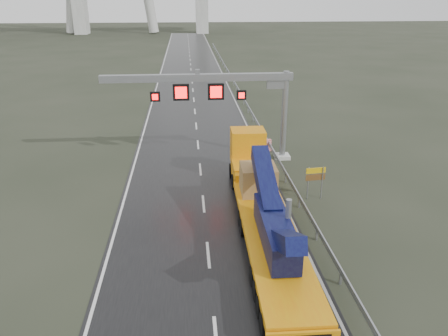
{
  "coord_description": "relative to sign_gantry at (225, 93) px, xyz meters",
  "views": [
    {
      "loc": [
        -0.84,
        -15.6,
        12.84
      ],
      "look_at": [
        1.2,
        8.26,
        3.2
      ],
      "focal_mm": 35.0,
      "sensor_mm": 36.0,
      "label": 1
    }
  ],
  "objects": [
    {
      "name": "striped_barrier",
      "position": [
        3.9,
        1.9,
        -5.1
      ],
      "size": [
        0.65,
        0.42,
        1.02
      ],
      "primitive_type": "cube",
      "rotation": [
        0.0,
        0.0,
        0.16
      ],
      "color": "red",
      "rests_on": "ground"
    },
    {
      "name": "exit_sign_pair",
      "position": [
        5.3,
        -7.82,
        -4.02
      ],
      "size": [
        1.33,
        0.19,
        2.27
      ],
      "rotation": [
        0.0,
        0.0,
        0.1
      ],
      "color": "gray",
      "rests_on": "ground"
    },
    {
      "name": "road",
      "position": [
        -2.1,
        22.01,
        -5.6
      ],
      "size": [
        11.0,
        200.0,
        0.02
      ],
      "primitive_type": "cube",
      "color": "black",
      "rests_on": "ground"
    },
    {
      "name": "guardrail",
      "position": [
        4.0,
        12.01,
        -4.91
      ],
      "size": [
        0.2,
        140.0,
        1.4
      ],
      "primitive_type": null,
      "color": "#92959A",
      "rests_on": "ground"
    },
    {
      "name": "sign_gantry",
      "position": [
        0.0,
        0.0,
        0.0
      ],
      "size": [
        14.9,
        1.2,
        7.42
      ],
      "color": "#B0B0AB",
      "rests_on": "ground"
    },
    {
      "name": "ground",
      "position": [
        -2.1,
        -17.99,
        -5.61
      ],
      "size": [
        400.0,
        400.0,
        0.0
      ],
      "primitive_type": "plane",
      "color": "#252B1E",
      "rests_on": "ground"
    },
    {
      "name": "heavy_haul_truck",
      "position": [
        1.27,
        -10.2,
        -3.91
      ],
      "size": [
        3.03,
        18.71,
        4.38
      ],
      "rotation": [
        0.0,
        0.0,
        -0.02
      ],
      "color": "orange",
      "rests_on": "ground"
    }
  ]
}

